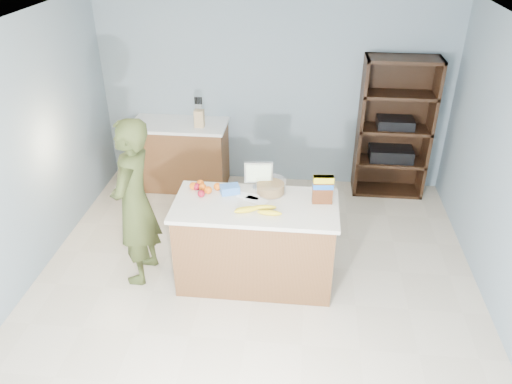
# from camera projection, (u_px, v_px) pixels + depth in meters

# --- Properties ---
(floor) EXTENTS (4.50, 5.00, 0.02)m
(floor) POSITION_uv_depth(u_px,v_px,m) (252.00, 298.00, 4.89)
(floor) COLOR beige
(floor) RESTS_ON ground
(walls) EXTENTS (4.52, 5.02, 2.51)m
(walls) POSITION_uv_depth(u_px,v_px,m) (252.00, 144.00, 4.06)
(walls) COLOR gray
(walls) RESTS_ON ground
(counter_peninsula) EXTENTS (1.56, 0.76, 0.90)m
(counter_peninsula) POSITION_uv_depth(u_px,v_px,m) (255.00, 246.00, 4.94)
(counter_peninsula) COLOR brown
(counter_peninsula) RESTS_ON ground
(back_cabinet) EXTENTS (1.24, 0.62, 0.90)m
(back_cabinet) POSITION_uv_depth(u_px,v_px,m) (181.00, 154.00, 6.67)
(back_cabinet) COLOR brown
(back_cabinet) RESTS_ON ground
(shelving_unit) EXTENTS (0.90, 0.40, 1.80)m
(shelving_unit) POSITION_uv_depth(u_px,v_px,m) (393.00, 130.00, 6.34)
(shelving_unit) COLOR black
(shelving_unit) RESTS_ON ground
(person) EXTENTS (0.45, 0.65, 1.72)m
(person) POSITION_uv_depth(u_px,v_px,m) (135.00, 203.00, 4.78)
(person) COLOR #353E1B
(person) RESTS_ON ground
(knife_block) EXTENTS (0.12, 0.10, 0.31)m
(knife_block) POSITION_uv_depth(u_px,v_px,m) (199.00, 118.00, 6.28)
(knife_block) COLOR tan
(knife_block) RESTS_ON back_cabinet
(envelopes) EXTENTS (0.32, 0.25, 0.00)m
(envelopes) POSITION_uv_depth(u_px,v_px,m) (252.00, 198.00, 4.79)
(envelopes) COLOR white
(envelopes) RESTS_ON counter_peninsula
(bananas) EXTENTS (0.45, 0.17, 0.05)m
(bananas) POSITION_uv_depth(u_px,v_px,m) (257.00, 210.00, 4.56)
(bananas) COLOR yellow
(bananas) RESTS_ON counter_peninsula
(apples) EXTENTS (0.15, 0.20, 0.07)m
(apples) POSITION_uv_depth(u_px,v_px,m) (199.00, 190.00, 4.85)
(apples) COLOR maroon
(apples) RESTS_ON counter_peninsula
(oranges) EXTENTS (0.32, 0.20, 0.08)m
(oranges) POSITION_uv_depth(u_px,v_px,m) (203.00, 187.00, 4.91)
(oranges) COLOR orange
(oranges) RESTS_ON counter_peninsula
(blue_carton) EXTENTS (0.21, 0.18, 0.08)m
(blue_carton) POSITION_uv_depth(u_px,v_px,m) (230.00, 189.00, 4.86)
(blue_carton) COLOR blue
(blue_carton) RESTS_ON counter_peninsula
(salad_bowl) EXTENTS (0.30, 0.30, 0.13)m
(salad_bowl) POSITION_uv_depth(u_px,v_px,m) (271.00, 187.00, 4.86)
(salad_bowl) COLOR #267219
(salad_bowl) RESTS_ON counter_peninsula
(tv) EXTENTS (0.28, 0.12, 0.28)m
(tv) POSITION_uv_depth(u_px,v_px,m) (259.00, 174.00, 4.89)
(tv) COLOR silver
(tv) RESTS_ON counter_peninsula
(cereal_box) EXTENTS (0.19, 0.09, 0.28)m
(cereal_box) POSITION_uv_depth(u_px,v_px,m) (323.00, 188.00, 4.63)
(cereal_box) COLOR #592B14
(cereal_box) RESTS_ON counter_peninsula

